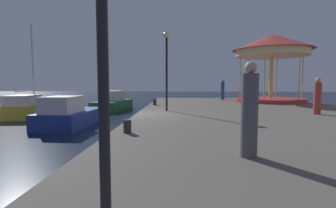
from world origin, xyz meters
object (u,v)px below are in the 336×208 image
object	(u,v)px
carousel	(272,52)
person_mid_promenade	(223,90)
bollard_north	(127,126)
motorboat_green	(113,103)
motorboat_blue	(69,115)
lamp_post_mid_promenade	(167,57)
sailboat_yellow	(31,107)
person_far_corner	(250,112)
bollard_center	(155,102)
person_near_carousel	(317,97)

from	to	relation	value
carousel	person_mid_promenade	size ratio (longest dim) A/B	3.29
bollard_north	motorboat_green	bearing A→B (deg)	106.25
motorboat_blue	person_mid_promenade	size ratio (longest dim) A/B	2.42
lamp_post_mid_promenade	bollard_north	bearing A→B (deg)	-98.13
sailboat_yellow	person_far_corner	distance (m)	17.23
motorboat_blue	sailboat_yellow	world-z (taller)	sailboat_yellow
lamp_post_mid_promenade	motorboat_green	bearing A→B (deg)	122.84
sailboat_yellow	bollard_center	size ratio (longest dim) A/B	16.26
motorboat_blue	motorboat_green	xyz separation A→B (m)	(0.17, 8.47, 0.00)
sailboat_yellow	lamp_post_mid_promenade	world-z (taller)	sailboat_yellow
motorboat_green	bollard_north	world-z (taller)	motorboat_green
motorboat_green	person_mid_promenade	world-z (taller)	person_mid_promenade
motorboat_blue	motorboat_green	bearing A→B (deg)	88.83
motorboat_blue	person_far_corner	size ratio (longest dim) A/B	2.38
motorboat_blue	bollard_center	distance (m)	6.06
bollard_north	person_far_corner	distance (m)	3.93
carousel	bollard_north	distance (m)	16.74
carousel	person_mid_promenade	bearing A→B (deg)	141.07
carousel	person_far_corner	size ratio (longest dim) A/B	3.23
bollard_center	motorboat_blue	bearing A→B (deg)	-134.05
motorboat_blue	person_mid_promenade	distance (m)	14.59
carousel	lamp_post_mid_promenade	distance (m)	10.94
sailboat_yellow	person_mid_promenade	size ratio (longest dim) A/B	3.39
lamp_post_mid_promenade	bollard_north	size ratio (longest dim) A/B	10.81
motorboat_green	bollard_north	size ratio (longest dim) A/B	13.53
sailboat_yellow	carousel	xyz separation A→B (m)	(18.06, 3.55, 4.27)
lamp_post_mid_promenade	sailboat_yellow	bearing A→B (deg)	160.04
bollard_north	person_near_carousel	distance (m)	9.80
motorboat_green	person_far_corner	distance (m)	18.08
carousel	bollard_north	xyz separation A→B (m)	(-9.12, -13.49, -3.87)
carousel	person_far_corner	world-z (taller)	carousel
motorboat_blue	carousel	distance (m)	16.10
lamp_post_mid_promenade	motorboat_blue	bearing A→B (deg)	-172.72
person_mid_promenade	motorboat_blue	bearing A→B (deg)	-133.39
lamp_post_mid_promenade	person_far_corner	world-z (taller)	lamp_post_mid_promenade
person_near_carousel	person_mid_promenade	bearing A→B (deg)	103.43
motorboat_green	person_near_carousel	size ratio (longest dim) A/B	3.01
bollard_center	person_mid_promenade	bearing A→B (deg)	47.08
person_mid_promenade	person_far_corner	size ratio (longest dim) A/B	0.98
carousel	motorboat_blue	bearing A→B (deg)	-149.85
motorboat_blue	sailboat_yellow	bearing A→B (deg)	137.56
sailboat_yellow	bollard_center	world-z (taller)	sailboat_yellow
motorboat_blue	person_near_carousel	bearing A→B (deg)	-2.88
bollard_north	person_mid_promenade	distance (m)	17.24
motorboat_blue	bollard_north	xyz separation A→B (m)	(4.30, -5.69, 0.38)
person_far_corner	person_near_carousel	distance (m)	9.19
carousel	person_far_corner	distance (m)	17.33
person_far_corner	carousel	bearing A→B (deg)	68.99
carousel	bollard_north	bearing A→B (deg)	-124.06
motorboat_green	bollard_north	xyz separation A→B (m)	(4.13, -14.16, 0.38)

